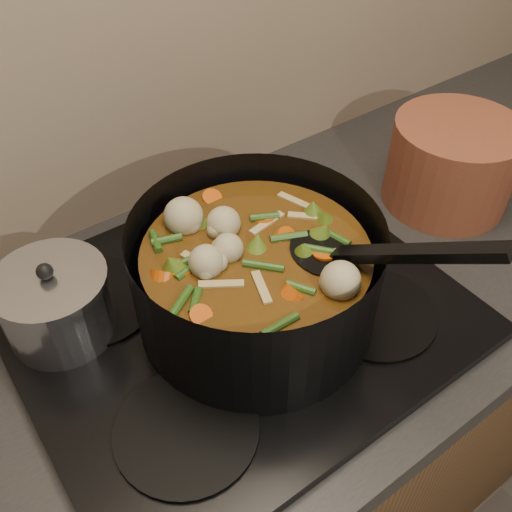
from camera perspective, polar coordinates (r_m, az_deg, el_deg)
counter at (r=1.24m, az=-1.55°, el=-19.61°), size 2.64×0.64×0.91m
stovetop at (r=0.85m, az=-2.13°, el=-5.57°), size 0.62×0.54×0.03m
stockpot at (r=0.78m, az=0.05°, el=-2.14°), size 0.38×0.45×0.25m
saucepan at (r=0.83m, az=-19.33°, el=-4.53°), size 0.16×0.16×0.13m
terracotta_crock at (r=1.08m, az=18.94°, el=8.71°), size 0.28×0.28×0.16m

